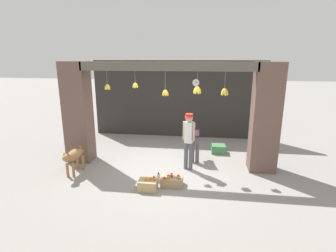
{
  "coord_description": "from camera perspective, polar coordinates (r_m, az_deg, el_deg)",
  "views": [
    {
      "loc": [
        0.99,
        -6.75,
        3.02
      ],
      "look_at": [
        0.0,
        0.47,
        1.11
      ],
      "focal_mm": 28.0,
      "sensor_mm": 36.0,
      "label": 1
    }
  ],
  "objects": [
    {
      "name": "worker_stooping",
      "position": [
        7.85,
        5.86,
        -2.86
      ],
      "size": [
        0.28,
        0.77,
        1.0
      ],
      "rotation": [
        0.0,
        0.0,
        0.08
      ],
      "color": "#56565B",
      "rests_on": "ground_plane"
    },
    {
      "name": "shopkeeper",
      "position": [
        7.12,
        4.53,
        -2.54
      ],
      "size": [
        0.33,
        0.28,
        1.58
      ],
      "rotation": [
        0.0,
        0.0,
        2.88
      ],
      "color": "#56565B",
      "rests_on": "ground_plane"
    },
    {
      "name": "storefront_awning",
      "position": [
        6.94,
        -0.21,
        12.52
      ],
      "size": [
        4.66,
        0.29,
        0.92
      ],
      "color": "#5B564C"
    },
    {
      "name": "fruit_crate_oranges",
      "position": [
        6.32,
        -4.36,
        -12.62
      ],
      "size": [
        0.44,
        0.33,
        0.31
      ],
      "color": "tan",
      "rests_on": "ground_plane"
    },
    {
      "name": "ground_plane",
      "position": [
        7.46,
        -0.5,
        -9.2
      ],
      "size": [
        60.0,
        60.0,
        0.0
      ],
      "primitive_type": "plane",
      "color": "gray"
    },
    {
      "name": "shop_pillar_left",
      "position": [
        8.08,
        -19.01,
        2.75
      ],
      "size": [
        0.7,
        0.6,
        2.92
      ],
      "primitive_type": "cube",
      "color": "brown",
      "rests_on": "ground_plane"
    },
    {
      "name": "water_bottle",
      "position": [
        6.64,
        -2.09,
        -11.22
      ],
      "size": [
        0.08,
        0.08,
        0.26
      ],
      "color": "silver",
      "rests_on": "ground_plane"
    },
    {
      "name": "shop_pillar_right",
      "position": [
        7.41,
        20.41,
        1.59
      ],
      "size": [
        0.7,
        0.6,
        2.92
      ],
      "primitive_type": "cube",
      "color": "brown",
      "rests_on": "ground_plane"
    },
    {
      "name": "fruit_crate_apples",
      "position": [
        6.5,
        0.86,
        -11.84
      ],
      "size": [
        0.53,
        0.36,
        0.28
      ],
      "color": "tan",
      "rests_on": "ground_plane"
    },
    {
      "name": "produce_box_green",
      "position": [
        8.73,
        10.91,
        -4.91
      ],
      "size": [
        0.44,
        0.39,
        0.27
      ],
      "primitive_type": "cube",
      "color": "#42844C",
      "rests_on": "ground_plane"
    },
    {
      "name": "wall_clock",
      "position": [
        9.92,
        6.08,
        9.38
      ],
      "size": [
        0.28,
        0.03,
        0.28
      ],
      "color": "black"
    },
    {
      "name": "dog",
      "position": [
        7.41,
        -19.84,
        -6.19
      ],
      "size": [
        0.3,
        1.01,
        0.72
      ],
      "rotation": [
        0.0,
        0.0,
        -1.6
      ],
      "color": "#9E7042",
      "rests_on": "ground_plane"
    },
    {
      "name": "shop_back_wall",
      "position": [
        10.12,
        2.11,
        5.82
      ],
      "size": [
        6.56,
        0.12,
        2.92
      ],
      "primitive_type": "cube",
      "color": "#2D2B28",
      "rests_on": "ground_plane"
    }
  ]
}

